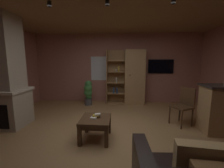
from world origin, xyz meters
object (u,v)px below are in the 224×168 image
object	(u,v)px
stone_fireplace	(3,78)
bookshelf_cabinet	(132,77)
coffee_table	(95,122)
potted_floor_plant	(88,92)
table_book_0	(94,118)
table_book_1	(96,116)
table_book_2	(98,114)
dining_chair	(184,104)
wall_mounted_tv	(161,66)

from	to	relation	value
stone_fireplace	bookshelf_cabinet	world-z (taller)	stone_fireplace
coffee_table	potted_floor_plant	distance (m)	2.41
coffee_table	potted_floor_plant	xyz separation A→B (m)	(-0.69, 2.31, 0.13)
stone_fireplace	coffee_table	world-z (taller)	stone_fireplace
table_book_0	potted_floor_plant	xyz separation A→B (m)	(-0.65, 2.32, 0.03)
table_book_1	coffee_table	bearing A→B (deg)	-97.94
stone_fireplace	table_book_2	world-z (taller)	stone_fireplace
stone_fireplace	dining_chair	world-z (taller)	stone_fireplace
table_book_0	bookshelf_cabinet	bearing A→B (deg)	70.70
bookshelf_cabinet	coffee_table	world-z (taller)	bookshelf_cabinet
table_book_1	potted_floor_plant	xyz separation A→B (m)	(-0.69, 2.27, 0.00)
stone_fireplace	table_book_0	world-z (taller)	stone_fireplace
table_book_1	table_book_2	size ratio (longest dim) A/B	1.16
coffee_table	wall_mounted_tv	xyz separation A→B (m)	(1.95, 2.83, 1.02)
coffee_table	dining_chair	xyz separation A→B (m)	(2.04, 0.85, 0.18)
wall_mounted_tv	stone_fireplace	bearing A→B (deg)	-150.85
coffee_table	wall_mounted_tv	bearing A→B (deg)	55.46
table_book_1	dining_chair	size ratio (longest dim) A/B	0.14
table_book_1	wall_mounted_tv	distance (m)	3.51
table_book_0	dining_chair	size ratio (longest dim) A/B	0.13
coffee_table	table_book_1	world-z (taller)	table_book_1
wall_mounted_tv	potted_floor_plant	bearing A→B (deg)	-168.81
stone_fireplace	potted_floor_plant	size ratio (longest dim) A/B	2.92
table_book_0	dining_chair	world-z (taller)	dining_chair
table_book_1	wall_mounted_tv	world-z (taller)	wall_mounted_tv
table_book_1	table_book_2	xyz separation A→B (m)	(0.03, 0.01, 0.03)
table_book_0	coffee_table	bearing A→B (deg)	27.56
bookshelf_cabinet	dining_chair	distance (m)	2.16
stone_fireplace	table_book_0	distance (m)	2.40
coffee_table	dining_chair	bearing A→B (deg)	22.62
table_book_2	wall_mounted_tv	size ratio (longest dim) A/B	0.12
wall_mounted_tv	table_book_2	bearing A→B (deg)	-124.51
dining_chair	potted_floor_plant	xyz separation A→B (m)	(-2.73, 1.46, -0.05)
stone_fireplace	wall_mounted_tv	size ratio (longest dim) A/B	2.82
bookshelf_cabinet	table_book_1	distance (m)	2.77
bookshelf_cabinet	potted_floor_plant	distance (m)	1.68
bookshelf_cabinet	coffee_table	distance (m)	2.83
potted_floor_plant	coffee_table	bearing A→B (deg)	-73.45
table_book_1	table_book_2	bearing A→B (deg)	17.42
bookshelf_cabinet	wall_mounted_tv	world-z (taller)	bookshelf_cabinet
bookshelf_cabinet	potted_floor_plant	bearing A→B (deg)	-168.85
bookshelf_cabinet	dining_chair	bearing A→B (deg)	-56.77
table_book_1	table_book_0	bearing A→B (deg)	-124.02
wall_mounted_tv	dining_chair	bearing A→B (deg)	-87.15
table_book_2	dining_chair	world-z (taller)	dining_chair
coffee_table	table_book_2	size ratio (longest dim) A/B	5.41
wall_mounted_tv	table_book_0	bearing A→B (deg)	-124.84
coffee_table	table_book_0	world-z (taller)	table_book_0
table_book_2	potted_floor_plant	distance (m)	2.37
stone_fireplace	coffee_table	distance (m)	2.46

